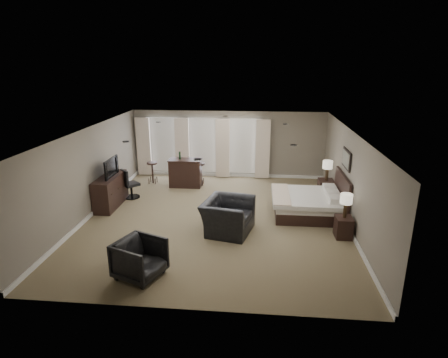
# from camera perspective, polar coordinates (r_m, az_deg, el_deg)

# --- Properties ---
(room) EXTENTS (7.60, 8.60, 2.64)m
(room) POSITION_cam_1_polar(r_m,az_deg,el_deg) (10.64, -1.28, 0.41)
(room) COLOR #706347
(room) RESTS_ON ground
(window_bay) EXTENTS (5.25, 0.20, 2.30)m
(window_bay) POSITION_cam_1_polar(r_m,az_deg,el_deg) (14.73, -3.29, 4.88)
(window_bay) COLOR silver
(window_bay) RESTS_ON room
(bed) EXTENTS (2.01, 1.92, 1.28)m
(bed) POSITION_cam_1_polar(r_m,az_deg,el_deg) (11.41, 12.08, -2.28)
(bed) COLOR silver
(bed) RESTS_ON ground
(nightstand_near) EXTENTS (0.42, 0.51, 0.56)m
(nightstand_near) POSITION_cam_1_polar(r_m,az_deg,el_deg) (10.37, 17.73, -7.00)
(nightstand_near) COLOR black
(nightstand_near) RESTS_ON ground
(nightstand_far) EXTENTS (0.48, 0.59, 0.65)m
(nightstand_far) POSITION_cam_1_polar(r_m,az_deg,el_deg) (13.00, 15.21, -1.51)
(nightstand_far) COLOR black
(nightstand_far) RESTS_ON ground
(lamp_near) EXTENTS (0.31, 0.31, 0.64)m
(lamp_near) POSITION_cam_1_polar(r_m,az_deg,el_deg) (10.14, 18.05, -3.91)
(lamp_near) COLOR beige
(lamp_near) RESTS_ON nightstand_near
(lamp_far) EXTENTS (0.32, 0.32, 0.67)m
(lamp_far) POSITION_cam_1_polar(r_m,az_deg,el_deg) (12.81, 15.45, 1.26)
(lamp_far) COLOR beige
(lamp_far) RESTS_ON nightstand_far
(wall_art) EXTENTS (0.04, 0.96, 0.56)m
(wall_art) POSITION_cam_1_polar(r_m,az_deg,el_deg) (11.28, 18.10, 2.90)
(wall_art) COLOR slate
(wall_art) RESTS_ON room
(dresser) EXTENTS (0.54, 1.69, 0.98)m
(dresser) POSITION_cam_1_polar(r_m,az_deg,el_deg) (12.40, -16.91, -1.78)
(dresser) COLOR black
(dresser) RESTS_ON ground
(tv) EXTENTS (0.59, 1.02, 0.13)m
(tv) POSITION_cam_1_polar(r_m,az_deg,el_deg) (12.23, -17.14, 0.68)
(tv) COLOR black
(tv) RESTS_ON dresser
(armchair_near) EXTENTS (1.18, 1.54, 1.20)m
(armchair_near) POSITION_cam_1_polar(r_m,az_deg,el_deg) (10.07, 0.57, -4.85)
(armchair_near) COLOR black
(armchair_near) RESTS_ON ground
(armchair_far) EXTENTS (1.12, 1.16, 0.93)m
(armchair_far) POSITION_cam_1_polar(r_m,az_deg,el_deg) (8.30, -12.73, -11.54)
(armchair_far) COLOR black
(armchair_far) RESTS_ON ground
(bar_counter) EXTENTS (1.19, 0.62, 1.04)m
(bar_counter) POSITION_cam_1_polar(r_m,az_deg,el_deg) (13.76, -5.88, 0.95)
(bar_counter) COLOR black
(bar_counter) RESTS_ON ground
(bar_stool_left) EXTENTS (0.48, 0.48, 0.82)m
(bar_stool_left) POSITION_cam_1_polar(r_m,az_deg,el_deg) (14.34, -10.83, 0.95)
(bar_stool_left) COLOR black
(bar_stool_left) RESTS_ON ground
(bar_stool_right) EXTENTS (0.51, 0.51, 0.84)m
(bar_stool_right) POSITION_cam_1_polar(r_m,az_deg,el_deg) (13.93, -3.73, 0.78)
(bar_stool_right) COLOR black
(bar_stool_right) RESTS_ON ground
(desk_chair) EXTENTS (0.73, 0.73, 1.02)m
(desk_chair) POSITION_cam_1_polar(r_m,az_deg,el_deg) (12.92, -13.99, -0.65)
(desk_chair) COLOR black
(desk_chair) RESTS_ON ground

